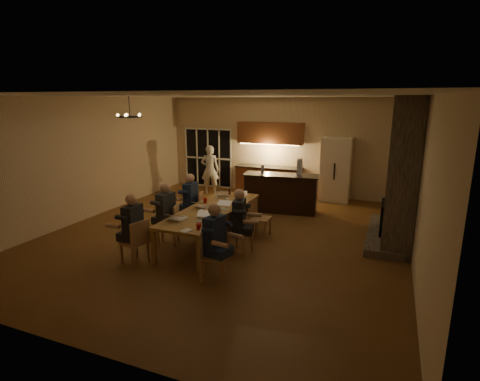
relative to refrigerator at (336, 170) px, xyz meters
name	(u,v)px	position (x,y,z in m)	size (l,w,h in m)	color
floor	(226,235)	(-1.90, -4.15, -1.00)	(9.00, 9.00, 0.00)	brown
back_wall	(281,146)	(-1.90, 0.37, 0.60)	(8.00, 0.04, 3.20)	beige
left_wall	(88,158)	(-5.92, -4.15, 0.60)	(0.04, 9.00, 3.20)	beige
right_wall	(421,183)	(2.12, -4.15, 0.60)	(0.04, 9.00, 3.20)	beige
ceiling	(225,95)	(-1.90, -4.15, 2.22)	(8.00, 9.00, 0.04)	white
french_doors	(208,158)	(-4.60, 0.32, 0.05)	(1.86, 0.08, 2.10)	black
fireplace	(402,171)	(1.80, -2.95, 0.60)	(0.58, 2.50, 3.20)	#706258
kitchenette	(269,159)	(-2.20, 0.05, 0.20)	(2.24, 0.68, 2.40)	brown
refrigerator	(336,170)	(0.00, 0.00, 0.00)	(0.90, 0.68, 2.00)	#EDDEC7
dining_table	(212,225)	(-2.06, -4.56, -0.62)	(1.10, 3.22, 0.75)	#A97E43
bar_island	(281,193)	(-1.26, -1.79, -0.46)	(2.10, 0.68, 1.08)	black
chair_left_near	(134,241)	(-2.92, -6.22, -0.55)	(0.44, 0.44, 0.89)	tan
chair_left_mid	(168,224)	(-2.88, -5.10, -0.55)	(0.44, 0.44, 0.89)	tan
chair_left_far	(193,210)	(-2.90, -3.92, -0.55)	(0.44, 0.44, 0.89)	tan
chair_right_near	(212,255)	(-1.23, -6.23, -0.55)	(0.44, 0.44, 0.89)	tan
chair_right_mid	(240,233)	(-1.20, -5.00, -0.55)	(0.44, 0.44, 0.89)	tan
chair_right_far	(260,218)	(-1.14, -3.89, -0.55)	(0.44, 0.44, 0.89)	tan
person_left_near	(133,228)	(-2.97, -6.16, -0.31)	(0.60, 0.60, 1.38)	#272B32
person_right_near	(215,241)	(-1.20, -6.19, -0.31)	(0.60, 0.60, 1.38)	navy
person_left_mid	(166,213)	(-2.92, -5.09, -0.31)	(0.60, 0.60, 1.38)	#33383C
person_right_mid	(239,222)	(-1.21, -5.02, -0.31)	(0.60, 0.60, 1.38)	#272B32
person_left_far	(191,201)	(-2.91, -4.00, -0.31)	(0.60, 0.60, 1.38)	navy
standing_person	(210,170)	(-4.05, -0.67, -0.17)	(0.60, 0.40, 1.65)	silver
chandelier	(130,117)	(-3.89, -4.86, 1.75)	(0.54, 0.54, 0.03)	black
laptop_a	(177,214)	(-2.37, -5.54, -0.14)	(0.32, 0.28, 0.23)	silver
laptop_b	(204,216)	(-1.80, -5.41, -0.14)	(0.32, 0.28, 0.23)	silver
laptop_c	(202,202)	(-2.30, -4.54, -0.14)	(0.32, 0.28, 0.23)	silver
laptop_d	(222,205)	(-1.81, -4.54, -0.14)	(0.32, 0.28, 0.23)	silver
laptop_e	(223,191)	(-2.32, -3.41, -0.14)	(0.32, 0.28, 0.23)	silver
laptop_f	(241,195)	(-1.76, -3.57, -0.14)	(0.32, 0.28, 0.23)	silver
mug_front	(202,212)	(-2.07, -5.02, -0.20)	(0.08, 0.08, 0.10)	white
mug_mid	(227,200)	(-1.97, -3.94, -0.20)	(0.08, 0.08, 0.10)	white
mug_back	(216,196)	(-2.36, -3.72, -0.20)	(0.08, 0.08, 0.10)	white
redcup_near	(199,227)	(-1.66, -5.91, -0.19)	(0.10, 0.10, 0.12)	#BC0F0C
redcup_mid	(205,200)	(-2.42, -4.18, -0.19)	(0.08, 0.08, 0.12)	#BC0F0C
can_silver	(199,214)	(-2.03, -5.22, -0.19)	(0.07, 0.07, 0.12)	#B2B2B7
can_cola	(229,192)	(-2.24, -3.18, -0.19)	(0.06, 0.06, 0.12)	#3F0F0C
plate_near	(216,216)	(-1.72, -5.06, -0.24)	(0.24, 0.24, 0.02)	white
plate_left	(182,218)	(-2.31, -5.41, -0.24)	(0.22, 0.22, 0.02)	white
plate_far	(241,201)	(-1.69, -3.73, -0.24)	(0.25, 0.25, 0.02)	white
notepad	(186,231)	(-1.85, -6.05, -0.24)	(0.16, 0.23, 0.01)	white
bar_bottle	(262,169)	(-1.81, -1.79, 0.20)	(0.09, 0.09, 0.24)	#99999E
bar_blender	(300,167)	(-0.77, -1.67, 0.31)	(0.14, 0.14, 0.45)	silver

